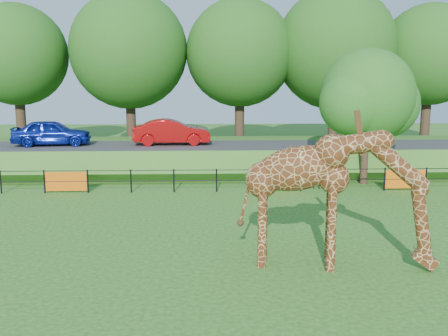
# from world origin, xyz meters

# --- Properties ---
(ground) EXTENTS (90.00, 90.00, 0.00)m
(ground) POSITION_xyz_m (0.00, 0.00, 0.00)
(ground) COLOR #215214
(ground) RESTS_ON ground
(giraffe) EXTENTS (5.57, 1.96, 3.91)m
(giraffe) POSITION_xyz_m (3.16, -1.68, 1.96)
(giraffe) COLOR #522710
(giraffe) RESTS_ON ground
(perimeter_fence) EXTENTS (28.07, 0.10, 1.10)m
(perimeter_fence) POSITION_xyz_m (0.00, 8.00, 0.55)
(perimeter_fence) COLOR black
(perimeter_fence) RESTS_ON ground
(embankment) EXTENTS (40.00, 9.00, 1.30)m
(embankment) POSITION_xyz_m (0.00, 15.50, 0.65)
(embankment) COLOR #215214
(embankment) RESTS_ON ground
(road) EXTENTS (40.00, 5.00, 0.12)m
(road) POSITION_xyz_m (0.00, 14.00, 1.36)
(road) COLOR #2F2F31
(road) RESTS_ON embankment
(car_blue) EXTENTS (4.61, 2.26, 1.51)m
(car_blue) POSITION_xyz_m (-9.51, 14.43, 2.18)
(car_blue) COLOR #162BB4
(car_blue) RESTS_ON road
(car_red) EXTENTS (4.62, 1.83, 1.50)m
(car_red) POSITION_xyz_m (-2.52, 14.56, 2.17)
(car_red) COLOR #B50C0E
(car_red) RESTS_ON road
(visitor) EXTENTS (0.63, 0.48, 1.54)m
(visitor) POSITION_xyz_m (4.87, 8.57, 0.77)
(visitor) COLOR black
(visitor) RESTS_ON ground
(tree_east) EXTENTS (5.40, 4.71, 6.76)m
(tree_east) POSITION_xyz_m (7.60, 9.63, 4.28)
(tree_east) COLOR #342417
(tree_east) RESTS_ON ground
(bg_tree_line) EXTENTS (37.30, 8.80, 11.82)m
(bg_tree_line) POSITION_xyz_m (1.89, 22.00, 7.19)
(bg_tree_line) COLOR #342417
(bg_tree_line) RESTS_ON ground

